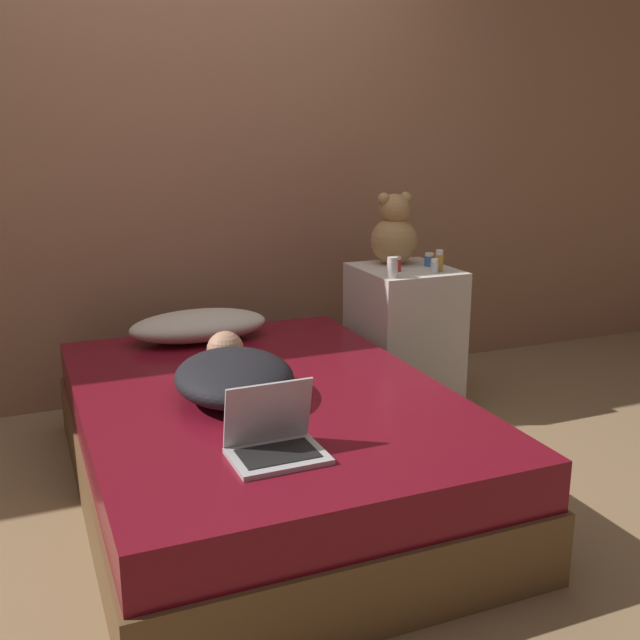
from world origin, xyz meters
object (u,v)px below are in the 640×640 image
object	(u,v)px
teddy_bear	(394,233)
bottle_clear	(434,266)
bottle_amber	(439,261)
bottle_white	(392,268)
bottle_blue	(429,260)
person_lying	(234,374)
laptop	(274,439)
bottle_red	(398,264)
pillow	(199,326)

from	to	relation	value
teddy_bear	bottle_clear	world-z (taller)	teddy_bear
bottle_amber	bottle_white	size ratio (longest dim) A/B	1.08
teddy_bear	bottle_white	size ratio (longest dim) A/B	3.73
bottle_white	bottle_blue	bearing A→B (deg)	30.75
person_lying	teddy_bear	xyz separation A→B (m)	(1.06, 0.76, 0.36)
laptop	teddy_bear	world-z (taller)	teddy_bear
person_lying	bottle_blue	size ratio (longest dim) A/B	11.05
teddy_bear	bottle_blue	size ratio (longest dim) A/B	5.40
laptop	bottle_red	world-z (taller)	bottle_red
pillow	bottle_red	xyz separation A→B (m)	(0.94, -0.17, 0.25)
bottle_red	bottle_clear	world-z (taller)	bottle_red
bottle_blue	bottle_white	xyz separation A→B (m)	(-0.30, -0.18, 0.01)
bottle_amber	laptop	bearing A→B (deg)	-138.80
teddy_bear	bottle_amber	xyz separation A→B (m)	(0.11, -0.26, -0.11)
pillow	bottle_clear	size ratio (longest dim) A/B	9.18
bottle_blue	bottle_white	size ratio (longest dim) A/B	0.69
pillow	bottle_amber	distance (m)	1.18
teddy_bear	bottle_amber	distance (m)	0.30
pillow	laptop	distance (m)	1.31
bottle_red	bottle_blue	bearing A→B (deg)	14.60
pillow	bottle_red	size ratio (longest dim) A/B	8.74
pillow	person_lying	distance (m)	0.75
person_lying	teddy_bear	distance (m)	1.35
teddy_bear	bottle_white	distance (m)	0.37
person_lying	bottle_red	world-z (taller)	bottle_red
pillow	bottle_blue	distance (m)	1.17
laptop	bottle_red	distance (m)	1.55
person_lying	bottle_clear	world-z (taller)	bottle_clear
bottle_blue	pillow	bearing A→B (deg)	174.14
laptop	bottle_clear	size ratio (longest dim) A/B	4.12
bottle_red	person_lying	bearing A→B (deg)	-149.64
person_lying	bottle_red	bearing A→B (deg)	40.68
pillow	bottle_clear	world-z (taller)	bottle_clear
bottle_blue	bottle_clear	xyz separation A→B (m)	(-0.06, -0.16, 0.00)
bottle_amber	bottle_clear	xyz separation A→B (m)	(-0.04, -0.03, -0.02)
bottle_amber	bottle_clear	world-z (taller)	bottle_amber
person_lying	teddy_bear	world-z (taller)	teddy_bear
person_lying	bottle_clear	bearing A→B (deg)	33.16
laptop	bottle_white	xyz separation A→B (m)	(0.93, 1.00, 0.28)
person_lying	bottle_clear	distance (m)	1.24
teddy_bear	laptop	bearing A→B (deg)	-129.87
person_lying	bottle_white	world-z (taller)	bottle_white
person_lying	laptop	distance (m)	0.56
pillow	bottle_blue	size ratio (longest dim) A/B	9.57
pillow	teddy_bear	bearing A→B (deg)	0.56
bottle_amber	bottle_clear	size ratio (longest dim) A/B	1.49
laptop	bottle_red	bearing A→B (deg)	47.09
bottle_clear	teddy_bear	bearing A→B (deg)	103.45
person_lying	laptop	bearing A→B (deg)	-83.64
teddy_bear	bottle_red	xyz separation A→B (m)	(-0.07, -0.18, -0.12)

